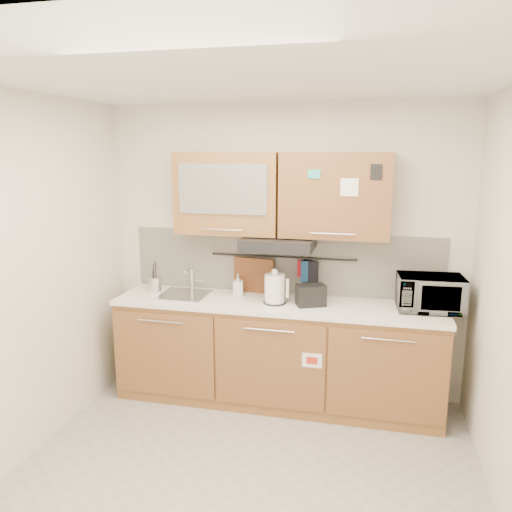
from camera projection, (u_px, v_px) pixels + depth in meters
The scene contains 20 objects.
floor at pixel (242, 485), 3.33m from camera, with size 3.20×3.20×0.00m, color #9E9993.
ceiling at pixel (240, 76), 2.80m from camera, with size 3.20×3.20×0.00m, color white.
wall_back at pixel (283, 252), 4.50m from camera, with size 3.20×3.20×0.00m, color silver.
wall_left at pixel (16, 283), 3.42m from camera, with size 3.00×3.00×0.00m, color silver.
base_cabinet at pixel (276, 358), 4.39m from camera, with size 2.80×0.64×0.88m.
countertop at pixel (277, 304), 4.28m from camera, with size 2.82×0.62×0.04m, color white.
backsplash at pixel (283, 263), 4.51m from camera, with size 2.80×0.02×0.56m, color silver.
upper_cabinets at pixel (280, 194), 4.22m from camera, with size 1.82×0.37×0.70m.
range_hood at pixel (278, 243), 4.24m from camera, with size 0.60×0.46×0.10m, color black.
sink at pixel (184, 294), 4.49m from camera, with size 0.42×0.40×0.26m.
utensil_rail at pixel (282, 257), 4.46m from camera, with size 0.02×0.02×1.30m, color black.
utensil_crock at pixel (156, 284), 4.58m from camera, with size 0.12×0.12×0.28m.
kettle at pixel (275, 289), 4.22m from camera, with size 0.22×0.19×0.30m.
toaster at pixel (311, 295), 4.16m from camera, with size 0.27×0.22×0.18m.
microwave at pixel (430, 293), 4.03m from camera, with size 0.51×0.35×0.28m, color #999999.
soap_bottle at pixel (238, 285), 4.47m from camera, with size 0.09×0.09×0.19m, color #999999.
cutting_board at pixel (254, 283), 4.55m from camera, with size 0.38×0.03×0.47m, color brown.
oven_mitt at pixel (307, 271), 4.42m from camera, with size 0.11×0.03×0.19m, color navy.
dark_pouch at pixel (310, 273), 4.41m from camera, with size 0.14×0.04×0.21m, color black.
pot_holder at pixel (304, 269), 4.42m from camera, with size 0.12×0.02×0.15m, color #A91628.
Camera 1 is at (0.76, -2.85, 2.18)m, focal length 35.00 mm.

